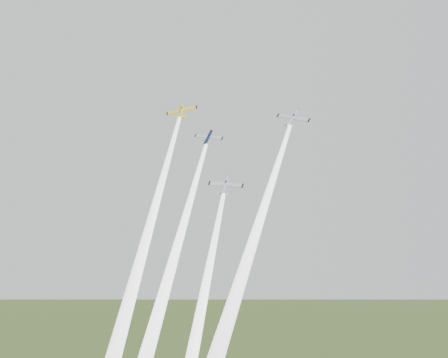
# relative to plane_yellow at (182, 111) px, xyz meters

# --- Properties ---
(plane_yellow) EXTENTS (9.24, 6.76, 8.36)m
(plane_yellow) POSITION_rel_plane_yellow_xyz_m (0.00, 0.00, 0.00)
(plane_yellow) COLOR yellow
(smoke_trail_yellow) EXTENTS (4.62, 53.76, 58.87)m
(smoke_trail_yellow) POSITION_rel_plane_yellow_xyz_m (-0.97, -27.96, -30.88)
(smoke_trail_yellow) COLOR white
(plane_navy) EXTENTS (8.51, 6.37, 7.15)m
(plane_navy) POSITION_rel_plane_yellow_xyz_m (7.35, -2.83, -7.80)
(plane_navy) COLOR #0D1639
(smoke_trail_navy) EXTENTS (8.03, 47.15, 51.64)m
(smoke_trail_navy) POSITION_rel_plane_yellow_xyz_m (4.57, -27.37, -35.06)
(smoke_trail_navy) COLOR white
(plane_silver_right) EXTENTS (10.99, 8.29, 8.94)m
(plane_silver_right) POSITION_rel_plane_yellow_xyz_m (28.28, -5.24, -4.07)
(plane_silver_right) COLOR silver
(smoke_trail_silver_right) EXTENTS (16.17, 43.50, 49.02)m
(smoke_trail_silver_right) POSITION_rel_plane_yellow_xyz_m (21.16, -27.65, -30.03)
(smoke_trail_silver_right) COLOR white
(plane_silver_low) EXTENTS (9.06, 6.91, 7.57)m
(plane_silver_low) POSITION_rel_plane_yellow_xyz_m (12.82, -14.20, -21.40)
(plane_silver_low) COLOR #B2B9C1
(smoke_trail_silver_low) EXTENTS (6.54, 43.72, 47.78)m
(smoke_trail_silver_low) POSITION_rel_plane_yellow_xyz_m (10.82, -37.07, -46.74)
(smoke_trail_silver_low) COLOR white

